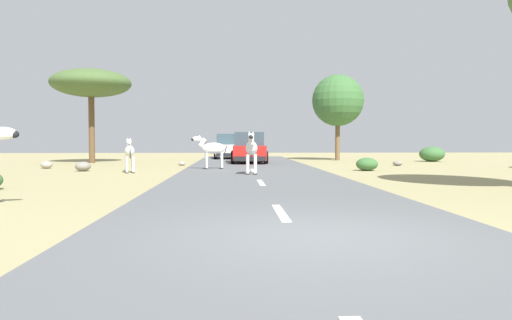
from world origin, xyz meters
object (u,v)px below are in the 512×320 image
(tree_4, at_px, (338,101))
(bush_2, at_px, (367,164))
(rock_1, at_px, (182,164))
(rock_2, at_px, (83,166))
(zebra_2, at_px, (130,152))
(zebra_3, at_px, (212,149))
(rock_4, at_px, (46,165))
(car_0, at_px, (228,147))
(bush_0, at_px, (432,154))
(zebra_0, at_px, (252,149))
(rock_0, at_px, (398,163))
(car_1, at_px, (249,149))
(tree_3, at_px, (91,84))

(tree_4, distance_m, bush_2, 11.65)
(rock_1, bearing_deg, bush_2, -28.63)
(tree_4, height_order, rock_2, tree_4)
(zebra_2, bearing_deg, bush_2, -9.78)
(tree_4, relative_size, bush_2, 5.98)
(zebra_3, xyz_separation_m, rock_4, (-7.83, 1.56, -0.78))
(car_0, xyz_separation_m, bush_0, (12.80, -4.76, -0.38))
(zebra_0, distance_m, rock_0, 10.28)
(zebra_0, distance_m, zebra_2, 5.26)
(bush_2, relative_size, rock_0, 1.87)
(car_1, bearing_deg, car_0, -78.80)
(zebra_2, distance_m, rock_1, 5.75)
(car_1, distance_m, rock_4, 10.70)
(car_0, height_order, bush_2, car_0)
(bush_2, bearing_deg, car_1, 125.89)
(rock_0, bearing_deg, rock_4, -174.75)
(car_1, relative_size, rock_1, 11.76)
(tree_3, bearing_deg, zebra_0, -49.76)
(zebra_0, xyz_separation_m, rock_2, (-7.14, 2.92, -0.80))
(zebra_3, relative_size, car_0, 0.36)
(zebra_2, height_order, zebra_3, zebra_3)
(car_1, bearing_deg, bush_2, 126.55)
(bush_2, height_order, rock_0, bush_2)
(zebra_3, height_order, tree_3, tree_3)
(rock_4, bearing_deg, zebra_0, -27.74)
(bush_0, bearing_deg, rock_1, -164.62)
(rock_1, relative_size, rock_4, 0.69)
(zebra_0, distance_m, car_1, 9.51)
(zebra_3, bearing_deg, car_0, -13.53)
(tree_4, relative_size, rock_0, 11.18)
(bush_0, relative_size, rock_4, 2.91)
(tree_4, bearing_deg, zebra_3, -127.56)
(car_1, bearing_deg, zebra_0, 89.39)
(zebra_2, xyz_separation_m, rock_0, (12.79, 4.72, -0.72))
(zebra_0, distance_m, rock_2, 7.75)
(zebra_3, xyz_separation_m, tree_4, (7.89, 10.26, 3.01))
(tree_4, xyz_separation_m, rock_0, (1.61, -7.11, -3.83))
(rock_2, bearing_deg, bush_0, 24.42)
(zebra_0, distance_m, rock_1, 8.13)
(zebra_2, height_order, car_1, car_1)
(car_0, xyz_separation_m, rock_0, (8.91, -9.69, -0.71))
(car_0, height_order, tree_3, tree_3)
(tree_4, distance_m, rock_1, 12.16)
(rock_0, height_order, rock_2, rock_2)
(zebra_0, height_order, rock_4, zebra_0)
(tree_4, bearing_deg, rock_2, -141.21)
(bush_0, xyz_separation_m, rock_4, (-21.22, -6.52, -0.30))
(zebra_3, xyz_separation_m, bush_0, (13.39, 8.08, -0.48))
(rock_1, height_order, rock_2, rock_2)
(tree_4, xyz_separation_m, bush_2, (-1.10, -11.00, -3.68))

